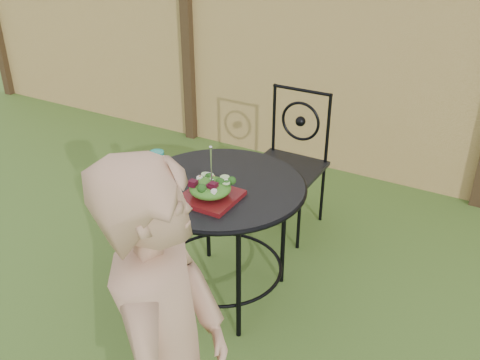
{
  "coord_description": "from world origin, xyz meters",
  "views": [
    {
      "loc": [
        1.48,
        -1.78,
        2.07
      ],
      "look_at": [
        0.25,
        0.38,
        0.75
      ],
      "focal_mm": 40.0,
      "sensor_mm": 36.0,
      "label": 1
    }
  ],
  "objects": [
    {
      "name": "fork",
      "position": [
        0.2,
        0.17,
        0.92
      ],
      "size": [
        0.01,
        0.01,
        0.18
      ],
      "primitive_type": "cylinder",
      "color": "silver",
      "rests_on": "salad"
    },
    {
      "name": "ground",
      "position": [
        0.0,
        0.0,
        0.0
      ],
      "size": [
        60.0,
        60.0,
        0.0
      ],
      "primitive_type": "plane",
      "color": "#304A17",
      "rests_on": "ground"
    },
    {
      "name": "salad",
      "position": [
        0.19,
        0.17,
        0.79
      ],
      "size": [
        0.21,
        0.21,
        0.08
      ],
      "primitive_type": "ellipsoid",
      "color": "#235614",
      "rests_on": "salad_plate"
    },
    {
      "name": "patio_chair",
      "position": [
        0.16,
        1.21,
        0.5
      ],
      "size": [
        0.46,
        0.46,
        0.95
      ],
      "color": "black",
      "rests_on": "ground"
    },
    {
      "name": "salad_plate",
      "position": [
        0.19,
        0.17,
        0.74
      ],
      "size": [
        0.27,
        0.27,
        0.02
      ],
      "primitive_type": "cube",
      "color": "#520B12",
      "rests_on": "patio_table"
    },
    {
      "name": "fence",
      "position": [
        -0.0,
        2.19,
        0.95
      ],
      "size": [
        8.0,
        0.12,
        1.9
      ],
      "color": "tan",
      "rests_on": "ground"
    },
    {
      "name": "patio_table",
      "position": [
        0.15,
        0.33,
        0.59
      ],
      "size": [
        0.92,
        0.92,
        0.72
      ],
      "color": "black",
      "rests_on": "ground"
    },
    {
      "name": "drinking_glass",
      "position": [
        -0.2,
        0.25,
        0.79
      ],
      "size": [
        0.08,
        0.08,
        0.14
      ],
      "primitive_type": "cylinder",
      "color": "#0B8872",
      "rests_on": "patio_table"
    }
  ]
}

